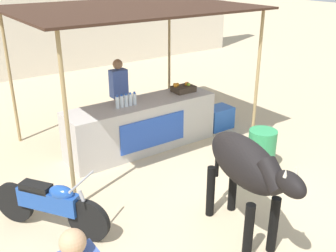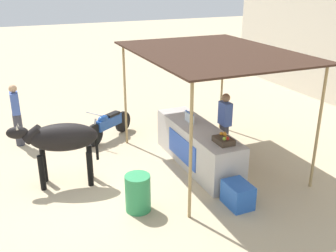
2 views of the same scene
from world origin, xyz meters
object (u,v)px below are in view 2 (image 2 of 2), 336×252
vendor_behind_counter (224,126)px  water_barrel (138,193)px  cow (61,140)px  stall_counter (197,146)px  fruit_crate (224,140)px  motorcycle_parked (108,124)px  cooler_box (238,195)px  passerby_on_street (17,115)px

vendor_behind_counter → water_barrel: vendor_behind_counter is taller
water_barrel → cow: size_ratio=0.40×
stall_counter → fruit_crate: (1.04, 0.06, 0.55)m
motorcycle_parked → cooler_box: bearing=18.2°
cooler_box → vendor_behind_counter: bearing=156.7°
cow → cooler_box: bearing=52.9°
passerby_on_street → motorcycle_parked: bearing=77.2°
fruit_crate → motorcycle_parked: 3.80m
passerby_on_street → stall_counter: bearing=52.6°
fruit_crate → cow: 3.39m
stall_counter → cooler_box: stall_counter is taller
vendor_behind_counter → passerby_on_street: bearing=-121.9°
cooler_box → motorcycle_parked: 4.50m
cow → motorcycle_parked: (-2.04, 1.55, -0.60)m
vendor_behind_counter → cow: size_ratio=0.89×
fruit_crate → water_barrel: 2.11m
fruit_crate → cow: (-1.37, -3.10, 0.00)m
cow → passerby_on_street: size_ratio=1.12×
fruit_crate → cooler_box: 1.18m
fruit_crate → passerby_on_street: size_ratio=0.27×
cooler_box → fruit_crate: bearing=169.8°
cooler_box → passerby_on_street: passerby_on_street is taller
vendor_behind_counter → stall_counter: bearing=-85.1°
water_barrel → fruit_crate: bearing=96.7°
stall_counter → cow: 3.11m
cow → passerby_on_street: passerby_on_street is taller
vendor_behind_counter → fruit_crate: bearing=-32.1°
stall_counter → cooler_box: (1.91, -0.10, -0.24)m
stall_counter → vendor_behind_counter: 0.84m
passerby_on_street → cooler_box: bearing=37.5°
stall_counter → vendor_behind_counter: vendor_behind_counter is taller
stall_counter → passerby_on_street: bearing=-127.4°
cooler_box → motorcycle_parked: bearing=-161.8°
fruit_crate → motorcycle_parked: fruit_crate is taller
cooler_box → passerby_on_street: (-4.79, -3.68, 0.61)m
cow → stall_counter: bearing=84.0°
fruit_crate → water_barrel: fruit_crate is taller
water_barrel → motorcycle_parked: motorcycle_parked is taller
cow → motorcycle_parked: size_ratio=1.21×
fruit_crate → motorcycle_parked: size_ratio=0.29×
cooler_box → motorcycle_parked: (-4.27, -1.40, 0.19)m
vendor_behind_counter → motorcycle_parked: 3.25m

